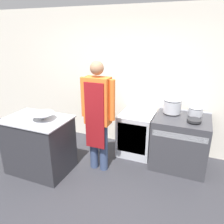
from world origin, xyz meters
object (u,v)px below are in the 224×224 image
(mixing_bowl, at_px, (43,116))
(sauce_pot, at_px, (196,111))
(person_cook, at_px, (98,112))
(stove, at_px, (180,142))
(stock_pot, at_px, (172,106))
(fridge_unit, at_px, (136,134))
(saute_pan, at_px, (194,120))

(mixing_bowl, distance_m, sauce_pot, 2.50)
(person_cook, bearing_deg, mixing_bowl, -152.85)
(stove, xyz_separation_m, stock_pot, (-0.20, 0.14, 0.59))
(fridge_unit, xyz_separation_m, sauce_pot, (1.00, 0.04, 0.58))
(mixing_bowl, xyz_separation_m, stock_pot, (1.82, 1.18, 0.04))
(mixing_bowl, bearing_deg, stock_pot, 32.92)
(fridge_unit, distance_m, mixing_bowl, 1.77)
(stove, bearing_deg, person_cook, -152.83)
(stove, xyz_separation_m, person_cook, (-1.26, -0.65, 0.59))
(stove, height_order, sauce_pot, sauce_pot)
(stove, distance_m, stock_pot, 0.64)
(person_cook, relative_size, stock_pot, 6.11)
(person_cook, height_order, stock_pot, person_cook)
(fridge_unit, distance_m, stock_pot, 0.88)
(stock_pot, relative_size, saute_pan, 1.35)
(person_cook, xyz_separation_m, sauce_pot, (1.44, 0.79, -0.05))
(stock_pot, xyz_separation_m, saute_pan, (0.38, -0.28, -0.11))
(fridge_unit, relative_size, mixing_bowl, 2.14)
(mixing_bowl, height_order, sauce_pot, sauce_pot)
(person_cook, height_order, sauce_pot, person_cook)
(fridge_unit, bearing_deg, stock_pot, 3.59)
(stock_pot, bearing_deg, fridge_unit, -176.41)
(person_cook, bearing_deg, stock_pot, 36.70)
(mixing_bowl, bearing_deg, stove, 27.16)
(stove, relative_size, fridge_unit, 1.12)
(saute_pan, bearing_deg, stock_pot, 144.03)
(mixing_bowl, xyz_separation_m, sauce_pot, (2.21, 1.18, -0.01))
(person_cook, bearing_deg, stove, 27.17)
(person_cook, bearing_deg, sauce_pot, 28.65)
(saute_pan, bearing_deg, sauce_pot, 90.00)
(mixing_bowl, distance_m, saute_pan, 2.39)
(saute_pan, height_order, sauce_pot, sauce_pot)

